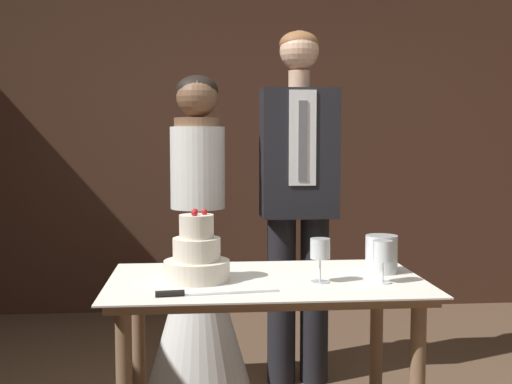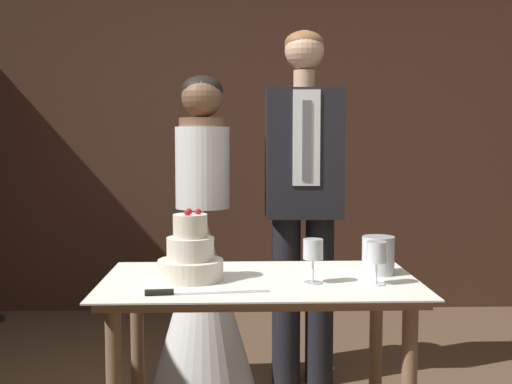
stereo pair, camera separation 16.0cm
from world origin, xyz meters
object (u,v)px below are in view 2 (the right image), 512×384
Objects in this scene: groom at (303,191)px; hurricane_candle at (378,256)px; cake_knife at (183,292)px; wine_glass_middle at (377,254)px; tiered_cake at (190,256)px; cake_table at (260,305)px; wine_glass_near at (313,251)px; bride at (203,272)px.

hurricane_candle is at bearing -74.90° from groom.
cake_knife is 2.72× the size of wine_glass_middle.
groom is at bearing 58.86° from tiered_cake.
wine_glass_near reaches higher than cake_table.
hurricane_candle is at bearing 16.35° from cake_knife.
bride reaches higher than cake_table.
wine_glass_middle is at bearing -80.30° from groom.
wine_glass_middle is at bearing -54.79° from bride.
tiered_cake is at bearing 171.51° from wine_glass_middle.
wine_glass_middle is (0.43, -0.11, 0.22)m from cake_table.
cake_knife is (-0.28, -0.24, 0.11)m from cake_table.
bride reaches higher than wine_glass_middle.
wine_glass_middle is 1.06× the size of hurricane_candle.
wine_glass_near is 1.10× the size of hurricane_candle.
bride is (0.01, 1.11, -0.16)m from cake_knife.
cake_knife is 2.60× the size of wine_glass_near.
groom is at bearing -0.07° from bride.
hurricane_candle reaches higher than cake_table.
hurricane_candle is at bearing 6.00° from tiered_cake.
cake_knife is at bearing -115.85° from groom.
groom is (-0.22, 0.80, 0.20)m from hurricane_candle.
hurricane_candle is at bearing 8.76° from cake_table.
cake_table is 0.98m from groom.
tiered_cake is at bearing -179.00° from cake_table.
tiered_cake is 1.04m from groom.
bride is (-0.74, 0.80, -0.23)m from hurricane_candle.
groom reaches higher than wine_glass_middle.
cake_knife reaches higher than cake_table.
hurricane_candle is (0.75, 0.31, 0.07)m from cake_knife.
cake_table is 7.55× the size of wine_glass_middle.
cake_knife is at bearing -157.40° from hurricane_candle.
cake_table is 7.24× the size of wine_glass_near.
cake_table is at bearing 1.00° from tiered_cake.
wine_glass_middle is (0.70, -0.10, 0.02)m from tiered_cake.
wine_glass_near reaches higher than wine_glass_middle.
tiered_cake is (-0.27, -0.00, 0.20)m from cake_table.
groom reaches higher than tiered_cake.
wine_glass_near reaches higher than cake_knife.
cake_table is 7.98× the size of hurricane_candle.
wine_glass_near reaches higher than hurricane_candle.
wine_glass_near is at bearing 12.55° from cake_knife.
bride is 0.67m from groom.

